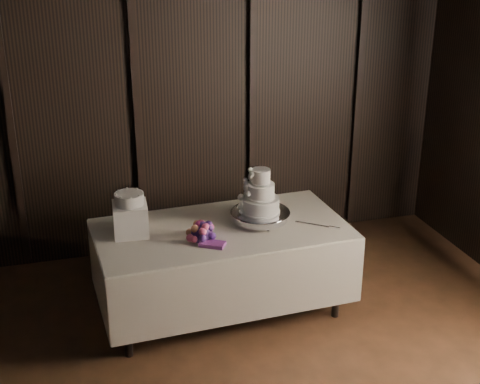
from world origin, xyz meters
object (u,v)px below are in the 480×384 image
at_px(small_cake, 129,199).
at_px(box_pedestal, 131,219).
at_px(wedding_cake, 258,196).
at_px(display_table, 222,266).
at_px(cake_stand, 260,217).
at_px(bouquet, 202,232).

bearing_deg(small_cake, box_pedestal, 0.00).
bearing_deg(wedding_cake, small_cake, 173.81).
height_order(display_table, small_cake, small_cake).
bearing_deg(display_table, wedding_cake, -0.98).
relative_size(cake_stand, wedding_cake, 1.34).
bearing_deg(bouquet, cake_stand, 19.92).
bearing_deg(small_cake, display_table, -7.32).
xyz_separation_m(cake_stand, bouquet, (-0.53, -0.19, 0.02)).
height_order(bouquet, box_pedestal, box_pedestal).
height_order(wedding_cake, box_pedestal, wedding_cake).
distance_m(display_table, small_cake, 0.95).
distance_m(cake_stand, small_cake, 1.06).
relative_size(display_table, small_cake, 9.04).
bearing_deg(bouquet, display_table, 40.12).
bearing_deg(cake_stand, wedding_cake, -150.26).
relative_size(display_table, bouquet, 5.08).
xyz_separation_m(display_table, box_pedestal, (-0.70, 0.09, 0.47)).
distance_m(wedding_cake, small_cake, 1.01).
xyz_separation_m(bouquet, box_pedestal, (-0.50, 0.26, 0.06)).
bearing_deg(display_table, box_pedestal, 170.23).
height_order(display_table, bouquet, bouquet).
distance_m(cake_stand, wedding_cake, 0.19).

